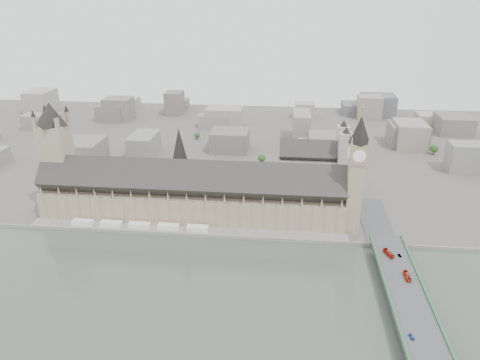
# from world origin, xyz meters

# --- Properties ---
(ground) EXTENTS (900.00, 900.00, 0.00)m
(ground) POSITION_xyz_m (0.00, 0.00, 0.00)
(ground) COLOR #595651
(ground) RESTS_ON ground
(embankment_wall) EXTENTS (600.00, 1.50, 3.00)m
(embankment_wall) POSITION_xyz_m (0.00, -15.00, 1.50)
(embankment_wall) COLOR gray
(embankment_wall) RESTS_ON ground
(river_terrace) EXTENTS (270.00, 15.00, 2.00)m
(river_terrace) POSITION_xyz_m (0.00, -7.50, 1.00)
(river_terrace) COLOR gray
(river_terrace) RESTS_ON ground
(terrace_tents) EXTENTS (118.00, 7.00, 4.00)m
(terrace_tents) POSITION_xyz_m (-40.00, -7.00, 4.00)
(terrace_tents) COLOR white
(terrace_tents) RESTS_ON river_terrace
(palace_of_westminster) EXTENTS (265.00, 40.73, 55.44)m
(palace_of_westminster) POSITION_xyz_m (0.00, 19.70, 22.71)
(palace_of_westminster) COLOR tan
(palace_of_westminster) RESTS_ON ground
(elizabeth_tower) EXTENTS (17.00, 17.00, 107.50)m
(elizabeth_tower) POSITION_xyz_m (138.00, 8.00, 58.09)
(elizabeth_tower) COLOR tan
(elizabeth_tower) RESTS_ON ground
(victoria_tower) EXTENTS (30.00, 30.00, 100.00)m
(victoria_tower) POSITION_xyz_m (-122.00, 26.00, 55.20)
(victoria_tower) COLOR tan
(victoria_tower) RESTS_ON ground
(central_tower) EXTENTS (13.00, 13.00, 48.00)m
(central_tower) POSITION_xyz_m (-10.00, 26.00, 57.92)
(central_tower) COLOR #9B8D6B
(central_tower) RESTS_ON ground
(westminster_bridge) EXTENTS (25.00, 325.00, 10.25)m
(westminster_bridge) POSITION_xyz_m (162.00, -87.50, 5.12)
(westminster_bridge) COLOR #474749
(westminster_bridge) RESTS_ON ground
(bridge_parapets) EXTENTS (25.00, 235.00, 1.15)m
(bridge_parapets) POSITION_xyz_m (162.00, -132.00, 10.82)
(bridge_parapets) COLOR #396947
(bridge_parapets) RESTS_ON westminster_bridge
(westminster_abbey) EXTENTS (68.00, 36.00, 64.00)m
(westminster_abbey) POSITION_xyz_m (110.92, 95.00, 25.08)
(westminster_abbey) COLOR #9E9A8E
(westminster_abbey) RESTS_ON ground
(city_skyline_inland) EXTENTS (720.00, 360.00, 38.00)m
(city_skyline_inland) POSITION_xyz_m (0.00, 245.00, 19.00)
(city_skyline_inland) COLOR gray
(city_skyline_inland) RESTS_ON ground
(park_trees) EXTENTS (110.00, 30.00, 15.00)m
(park_trees) POSITION_xyz_m (-10.00, 60.00, 7.50)
(park_trees) COLOR #224418
(park_trees) RESTS_ON ground
(red_bus_north) EXTENTS (6.28, 12.01, 3.27)m
(red_bus_north) POSITION_xyz_m (158.64, -44.66, 11.88)
(red_bus_north) COLOR #B02114
(red_bus_north) RESTS_ON westminster_bridge
(red_bus_south) EXTENTS (2.93, 11.54, 3.20)m
(red_bus_south) POSITION_xyz_m (165.57, -73.03, 11.85)
(red_bus_south) COLOR red
(red_bus_south) RESTS_ON westminster_bridge
(car_blue) EXTENTS (2.97, 5.10, 1.63)m
(car_blue) POSITION_xyz_m (155.20, -132.35, 11.07)
(car_blue) COLOR #1937A3
(car_blue) RESTS_ON westminster_bridge
(car_silver) EXTENTS (2.16, 4.01, 1.26)m
(car_silver) POSITION_xyz_m (166.48, -45.12, 10.88)
(car_silver) COLOR gray
(car_silver) RESTS_ON westminster_bridge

